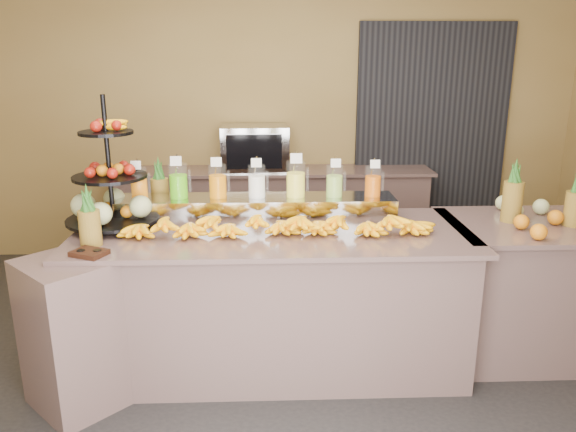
{
  "coord_description": "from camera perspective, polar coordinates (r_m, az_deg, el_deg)",
  "views": [
    {
      "loc": [
        -0.03,
        -3.08,
        2.01
      ],
      "look_at": [
        0.09,
        0.3,
        1.03
      ],
      "focal_mm": 35.0,
      "sensor_mm": 36.0,
      "label": 1
    }
  ],
  "objects": [
    {
      "name": "ground",
      "position": [
        3.68,
        -1.33,
        -16.92
      ],
      "size": [
        6.0,
        6.0,
        0.0
      ],
      "primitive_type": "plane",
      "color": "black",
      "rests_on": "ground"
    },
    {
      "name": "room_envelope",
      "position": [
        3.87,
        1.16,
        14.24
      ],
      "size": [
        6.04,
        5.02,
        2.82
      ],
      "color": "olive",
      "rests_on": "ground"
    },
    {
      "name": "buffet_counter",
      "position": [
        3.68,
        -3.26,
        -8.62
      ],
      "size": [
        2.75,
        1.25,
        0.93
      ],
      "color": "gray",
      "rests_on": "ground"
    },
    {
      "name": "right_counter",
      "position": [
        4.18,
        22.69,
        -6.75
      ],
      "size": [
        1.08,
        0.88,
        0.93
      ],
      "color": "gray",
      "rests_on": "ground"
    },
    {
      "name": "back_ledge",
      "position": [
        5.55,
        -1.71,
        0.07
      ],
      "size": [
        3.1,
        0.55,
        0.93
      ],
      "color": "gray",
      "rests_on": "ground"
    },
    {
      "name": "pitcher_tray",
      "position": [
        3.79,
        -3.14,
        0.84
      ],
      "size": [
        1.85,
        0.3,
        0.15
      ],
      "primitive_type": "cube",
      "color": "gray",
      "rests_on": "buffet_counter"
    },
    {
      "name": "juice_pitcher_orange_a",
      "position": [
        3.85,
        -14.89,
        3.09
      ],
      "size": [
        0.11,
        0.12,
        0.27
      ],
      "color": "silver",
      "rests_on": "pitcher_tray"
    },
    {
      "name": "juice_pitcher_green",
      "position": [
        3.8,
        -11.07,
        3.32
      ],
      "size": [
        0.12,
        0.13,
        0.3
      ],
      "color": "silver",
      "rests_on": "pitcher_tray"
    },
    {
      "name": "juice_pitcher_orange_b",
      "position": [
        3.77,
        -7.15,
        3.34
      ],
      "size": [
        0.12,
        0.12,
        0.29
      ],
      "color": "silver",
      "rests_on": "pitcher_tray"
    },
    {
      "name": "juice_pitcher_milk",
      "position": [
        3.75,
        -3.19,
        3.35
      ],
      "size": [
        0.12,
        0.12,
        0.28
      ],
      "color": "silver",
      "rests_on": "pitcher_tray"
    },
    {
      "name": "juice_pitcher_lemon",
      "position": [
        3.75,
        0.79,
        3.55
      ],
      "size": [
        0.13,
        0.14,
        0.32
      ],
      "color": "silver",
      "rests_on": "pitcher_tray"
    },
    {
      "name": "juice_pitcher_lime",
      "position": [
        3.78,
        4.73,
        3.38
      ],
      "size": [
        0.11,
        0.12,
        0.28
      ],
      "color": "silver",
      "rests_on": "pitcher_tray"
    },
    {
      "name": "juice_pitcher_orange_c",
      "position": [
        3.82,
        8.62,
        3.33
      ],
      "size": [
        0.11,
        0.11,
        0.27
      ],
      "color": "silver",
      "rests_on": "pitcher_tray"
    },
    {
      "name": "banana_heap",
      "position": [
        3.48,
        -1.12,
        -0.62
      ],
      "size": [
        1.91,
        0.17,
        0.16
      ],
      "color": "#FFB90C",
      "rests_on": "buffet_counter"
    },
    {
      "name": "fruit_stand",
      "position": [
        3.75,
        -16.95,
        2.19
      ],
      "size": [
        0.6,
        0.6,
        0.84
      ],
      "rotation": [
        0.0,
        0.0,
        -0.0
      ],
      "color": "black",
      "rests_on": "buffet_counter"
    },
    {
      "name": "condiment_caddy",
      "position": [
        3.31,
        -19.53,
        -3.56
      ],
      "size": [
        0.22,
        0.2,
        0.03
      ],
      "primitive_type": "cube",
      "rotation": [
        0.0,
        0.0,
        -0.44
      ],
      "color": "black",
      "rests_on": "buffet_counter"
    },
    {
      "name": "pineapple_left_a",
      "position": [
        3.44,
        -19.51,
        -0.7
      ],
      "size": [
        0.12,
        0.12,
        0.37
      ],
      "rotation": [
        0.0,
        0.0,
        0.28
      ],
      "color": "brown",
      "rests_on": "buffet_counter"
    },
    {
      "name": "pineapple_left_b",
      "position": [
        4.07,
        -12.88,
        2.52
      ],
      "size": [
        0.12,
        0.12,
        0.39
      ],
      "rotation": [
        0.0,
        0.0,
        0.42
      ],
      "color": "brown",
      "rests_on": "buffet_counter"
    },
    {
      "name": "right_fruit_pile",
      "position": [
        3.93,
        24.85,
        0.04
      ],
      "size": [
        0.51,
        0.49,
        0.27
      ],
      "color": "brown",
      "rests_on": "right_counter"
    },
    {
      "name": "oven_warmer",
      "position": [
        5.4,
        -3.4,
        6.94
      ],
      "size": [
        0.65,
        0.47,
        0.42
      ],
      "primitive_type": "cube",
      "rotation": [
        0.0,
        0.0,
        0.04
      ],
      "color": "gray",
      "rests_on": "back_ledge"
    }
  ]
}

